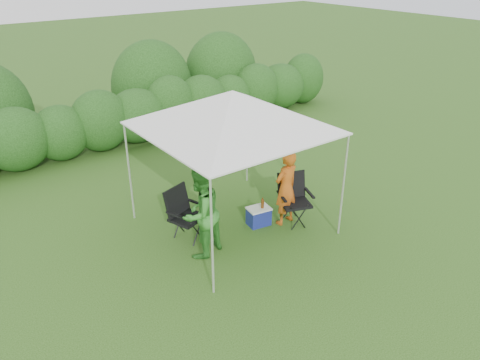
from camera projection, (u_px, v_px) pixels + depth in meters
ground at (248, 236)px, 9.26m from camera, size 70.00×70.00×0.00m
hedge at (122, 118)px, 13.26m from camera, size 15.87×1.53×1.80m
canopy at (233, 110)px, 8.54m from camera, size 3.10×3.10×2.83m
chair_right at (294, 195)px, 9.54m from camera, size 0.78×0.75×1.04m
chair_left at (183, 211)px, 8.97m from camera, size 0.77×0.74×1.05m
man at (286, 188)px, 9.39m from camera, size 0.62×0.44×1.59m
woman at (201, 213)px, 8.35m from camera, size 1.00×0.88×1.74m
cooler at (259, 216)px, 9.57m from camera, size 0.51×0.41×0.39m
bottle at (262, 203)px, 9.44m from camera, size 0.06×0.06×0.24m
lawn_toy at (257, 137)px, 13.77m from camera, size 0.63×0.53×0.32m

